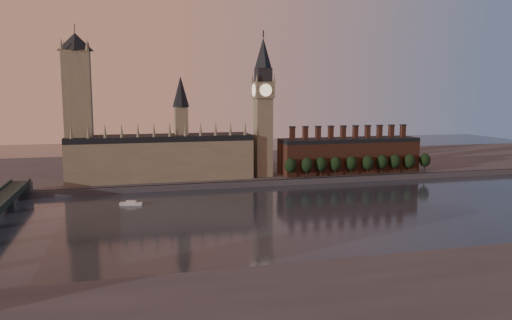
# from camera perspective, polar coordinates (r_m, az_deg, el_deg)

# --- Properties ---
(ground) EXTENTS (900.00, 900.00, 0.00)m
(ground) POSITION_cam_1_polar(r_m,az_deg,el_deg) (270.97, 5.08, -6.43)
(ground) COLOR black
(ground) RESTS_ON ground
(north_bank) EXTENTS (900.00, 182.00, 4.00)m
(north_bank) POSITION_cam_1_polar(r_m,az_deg,el_deg) (439.09, -2.85, -0.72)
(north_bank) COLOR #48484D
(north_bank) RESTS_ON ground
(palace_of_westminster) EXTENTS (130.00, 30.30, 74.00)m
(palace_of_westminster) POSITION_cam_1_polar(r_m,az_deg,el_deg) (365.44, -10.71, 0.57)
(palace_of_westminster) COLOR gray
(palace_of_westminster) RESTS_ON north_bank
(victoria_tower) EXTENTS (24.00, 24.00, 108.00)m
(victoria_tower) POSITION_cam_1_polar(r_m,az_deg,el_deg) (363.24, -19.68, 6.15)
(victoria_tower) COLOR gray
(victoria_tower) RESTS_ON north_bank
(big_ben) EXTENTS (15.00, 15.00, 107.00)m
(big_ben) POSITION_cam_1_polar(r_m,az_deg,el_deg) (370.85, 0.82, 6.26)
(big_ben) COLOR gray
(big_ben) RESTS_ON north_bank
(chimney_block) EXTENTS (110.00, 25.00, 37.00)m
(chimney_block) POSITION_cam_1_polar(r_m,az_deg,el_deg) (398.32, 10.55, 0.59)
(chimney_block) COLOR brown
(chimney_block) RESTS_ON north_bank
(embankment_tree_0) EXTENTS (8.60, 8.60, 14.88)m
(embankment_tree_0) POSITION_cam_1_polar(r_m,az_deg,el_deg) (365.18, 3.96, -0.61)
(embankment_tree_0) COLOR black
(embankment_tree_0) RESTS_ON north_bank
(embankment_tree_1) EXTENTS (8.60, 8.60, 14.88)m
(embankment_tree_1) POSITION_cam_1_polar(r_m,az_deg,el_deg) (368.30, 5.84, -0.56)
(embankment_tree_1) COLOR black
(embankment_tree_1) RESTS_ON north_bank
(embankment_tree_2) EXTENTS (8.60, 8.60, 14.88)m
(embankment_tree_2) POSITION_cam_1_polar(r_m,az_deg,el_deg) (373.15, 7.43, -0.48)
(embankment_tree_2) COLOR black
(embankment_tree_2) RESTS_ON north_bank
(embankment_tree_3) EXTENTS (8.60, 8.60, 14.88)m
(embankment_tree_3) POSITION_cam_1_polar(r_m,az_deg,el_deg) (377.21, 9.06, -0.43)
(embankment_tree_3) COLOR black
(embankment_tree_3) RESTS_ON north_bank
(embankment_tree_4) EXTENTS (8.60, 8.60, 14.88)m
(embankment_tree_4) POSITION_cam_1_polar(r_m,az_deg,el_deg) (382.73, 10.83, -0.35)
(embankment_tree_4) COLOR black
(embankment_tree_4) RESTS_ON north_bank
(embankment_tree_5) EXTENTS (8.60, 8.60, 14.88)m
(embankment_tree_5) POSITION_cam_1_polar(r_m,az_deg,el_deg) (387.85, 12.65, -0.30)
(embankment_tree_5) COLOR black
(embankment_tree_5) RESTS_ON north_bank
(embankment_tree_6) EXTENTS (8.60, 8.60, 14.88)m
(embankment_tree_6) POSITION_cam_1_polar(r_m,az_deg,el_deg) (394.95, 14.19, -0.20)
(embankment_tree_6) COLOR black
(embankment_tree_6) RESTS_ON north_bank
(embankment_tree_7) EXTENTS (8.60, 8.60, 14.88)m
(embankment_tree_7) POSITION_cam_1_polar(r_m,az_deg,el_deg) (400.36, 15.58, -0.15)
(embankment_tree_7) COLOR black
(embankment_tree_7) RESTS_ON north_bank
(embankment_tree_8) EXTENTS (8.60, 8.60, 14.88)m
(embankment_tree_8) POSITION_cam_1_polar(r_m,az_deg,el_deg) (405.81, 17.14, -0.11)
(embankment_tree_8) COLOR black
(embankment_tree_8) RESTS_ON north_bank
(embankment_tree_9) EXTENTS (8.60, 8.60, 14.88)m
(embankment_tree_9) POSITION_cam_1_polar(r_m,az_deg,el_deg) (414.86, 18.73, -0.01)
(embankment_tree_9) COLOR black
(embankment_tree_9) RESTS_ON north_bank
(river_boat) EXTENTS (13.81, 6.96, 2.66)m
(river_boat) POSITION_cam_1_polar(r_m,az_deg,el_deg) (305.35, -14.08, -4.83)
(river_boat) COLOR silver
(river_boat) RESTS_ON ground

